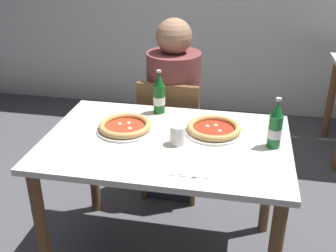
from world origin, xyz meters
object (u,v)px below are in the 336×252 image
pizza_margherita_near (214,129)px  paper_cup (178,135)px  beer_bottle_left (159,95)px  beer_bottle_center (275,127)px  napkin_with_cutlery (189,165)px  pizza_marinara_far (125,127)px  dining_table_main (166,160)px  chair_behind_table (172,132)px  diner_seated (173,115)px

pizza_margherita_near → paper_cup: (-0.16, -0.15, 0.03)m
paper_cup → beer_bottle_left: bearing=115.4°
beer_bottle_center → napkin_with_cutlery: size_ratio=1.31×
pizza_margherita_near → pizza_marinara_far: (-0.45, -0.06, 0.00)m
pizza_margherita_near → paper_cup: 0.22m
pizza_margherita_near → napkin_with_cutlery: 0.35m
dining_table_main → pizza_margherita_near: size_ratio=4.09×
chair_behind_table → diner_seated: size_ratio=0.70×
dining_table_main → beer_bottle_center: size_ratio=4.86×
dining_table_main → chair_behind_table: 0.63m
chair_behind_table → napkin_with_cutlery: chair_behind_table is taller
pizza_marinara_far → beer_bottle_center: bearing=-2.4°
beer_bottle_left → chair_behind_table: bearing=86.9°
pizza_marinara_far → paper_cup: paper_cup is taller
dining_table_main → beer_bottle_center: beer_bottle_center is taller
beer_bottle_center → napkin_with_cutlery: (-0.37, -0.25, -0.10)m
paper_cup → diner_seated: bearing=101.9°
pizza_marinara_far → beer_bottle_center: 0.74m
diner_seated → napkin_with_cutlery: diner_seated is taller
chair_behind_table → beer_bottle_center: beer_bottle_center is taller
napkin_with_cutlery → paper_cup: (-0.08, 0.19, 0.04)m
dining_table_main → chair_behind_table: size_ratio=1.41×
napkin_with_cutlery → paper_cup: paper_cup is taller
dining_table_main → pizza_marinara_far: bearing=165.2°
diner_seated → pizza_margherita_near: 0.65m
diner_seated → napkin_with_cutlery: bearing=-75.5°
diner_seated → napkin_with_cutlery: 0.93m
chair_behind_table → pizza_marinara_far: chair_behind_table is taller
dining_table_main → diner_seated: (-0.08, 0.66, -0.05)m
chair_behind_table → dining_table_main: bearing=100.8°
chair_behind_table → paper_cup: bearing=105.9°
pizza_marinara_far → napkin_with_cutlery: 0.47m
diner_seated → beer_bottle_center: (0.59, -0.63, 0.27)m
diner_seated → paper_cup: size_ratio=12.73×
pizza_marinara_far → beer_bottle_left: beer_bottle_left is taller
beer_bottle_left → dining_table_main: bearing=-72.1°
dining_table_main → chair_behind_table: chair_behind_table is taller
pizza_margherita_near → napkin_with_cutlery: (-0.08, -0.34, -0.02)m
dining_table_main → diner_seated: size_ratio=0.99×
napkin_with_cutlery → paper_cup: 0.21m
chair_behind_table → beer_bottle_left: 0.47m
chair_behind_table → pizza_margherita_near: bearing=124.9°
pizza_marinara_far → paper_cup: size_ratio=3.05×
beer_bottle_center → pizza_margherita_near: bearing=162.6°
dining_table_main → beer_bottle_left: size_ratio=4.86×
beer_bottle_center → pizza_marinara_far: bearing=177.6°
pizza_marinara_far → diner_seated: bearing=76.7°
pizza_margherita_near → beer_bottle_center: bearing=-17.4°
dining_table_main → beer_bottle_left: beer_bottle_left is taller
napkin_with_cutlery → dining_table_main: bearing=123.3°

